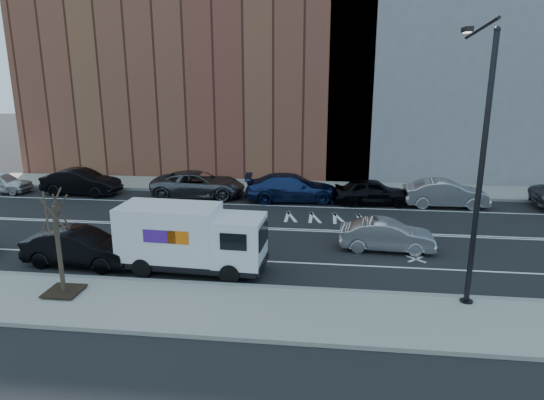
% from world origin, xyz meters
% --- Properties ---
extents(ground, '(120.00, 120.00, 0.00)m').
position_xyz_m(ground, '(0.00, 0.00, 0.00)').
color(ground, black).
rests_on(ground, ground).
extents(sidewalk_near, '(44.00, 3.60, 0.15)m').
position_xyz_m(sidewalk_near, '(0.00, -8.80, 0.07)').
color(sidewalk_near, gray).
rests_on(sidewalk_near, ground).
extents(sidewalk_far, '(44.00, 3.60, 0.15)m').
position_xyz_m(sidewalk_far, '(0.00, 8.80, 0.07)').
color(sidewalk_far, gray).
rests_on(sidewalk_far, ground).
extents(curb_near, '(44.00, 0.25, 0.17)m').
position_xyz_m(curb_near, '(0.00, -7.00, 0.08)').
color(curb_near, gray).
rests_on(curb_near, ground).
extents(curb_far, '(44.00, 0.25, 0.17)m').
position_xyz_m(curb_far, '(0.00, 7.00, 0.08)').
color(curb_far, gray).
rests_on(curb_far, ground).
extents(road_markings, '(40.00, 8.60, 0.01)m').
position_xyz_m(road_markings, '(0.00, 0.00, 0.00)').
color(road_markings, white).
rests_on(road_markings, ground).
extents(bldg_brick, '(26.00, 10.00, 22.00)m').
position_xyz_m(bldg_brick, '(-8.00, 15.60, 11.00)').
color(bldg_brick, brown).
rests_on(bldg_brick, ground).
extents(streetlight, '(0.44, 4.02, 9.34)m').
position_xyz_m(streetlight, '(7.00, -6.91, 5.08)').
color(streetlight, black).
rests_on(streetlight, ground).
extents(street_tree, '(1.20, 1.20, 3.75)m').
position_xyz_m(street_tree, '(-7.00, -8.40, 1.45)').
color(street_tree, black).
rests_on(street_tree, ground).
extents(fedex_van, '(5.94, 2.32, 2.67)m').
position_xyz_m(fedex_van, '(-3.15, -5.60, 1.40)').
color(fedex_van, black).
rests_on(fedex_van, ground).
extents(far_parked_a, '(4.00, 1.69, 1.35)m').
position_xyz_m(far_parked_a, '(-19.08, 5.38, 0.67)').
color(far_parked_a, silver).
rests_on(far_parked_a, ground).
extents(far_parked_b, '(5.08, 2.09, 1.63)m').
position_xyz_m(far_parked_b, '(-13.60, 5.54, 0.82)').
color(far_parked_b, black).
rests_on(far_parked_b, ground).
extents(far_parked_c, '(6.06, 3.21, 1.62)m').
position_xyz_m(far_parked_c, '(-5.95, 5.81, 0.81)').
color(far_parked_c, '#4C4D53').
rests_on(far_parked_c, ground).
extents(far_parked_d, '(5.93, 2.95, 1.66)m').
position_xyz_m(far_parked_d, '(-0.00, 5.57, 0.83)').
color(far_parked_d, navy).
rests_on(far_parked_d, ground).
extents(far_parked_e, '(4.65, 2.13, 1.54)m').
position_xyz_m(far_parked_e, '(4.82, 5.37, 0.77)').
color(far_parked_e, black).
rests_on(far_parked_e, ground).
extents(far_parked_f, '(4.85, 1.85, 1.58)m').
position_xyz_m(far_parked_f, '(9.04, 5.35, 0.79)').
color(far_parked_f, '#9F9EA3').
rests_on(far_parked_f, ground).
extents(driving_sedan, '(4.21, 1.62, 1.37)m').
position_xyz_m(driving_sedan, '(4.85, -2.31, 0.68)').
color(driving_sedan, '#9F9EA3').
rests_on(driving_sedan, ground).
extents(near_parked_rear_a, '(4.71, 1.93, 1.52)m').
position_xyz_m(near_parked_rear_a, '(-7.82, -5.55, 0.76)').
color(near_parked_rear_a, black).
rests_on(near_parked_rear_a, ground).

